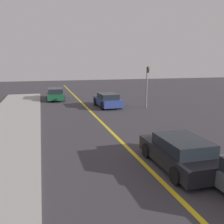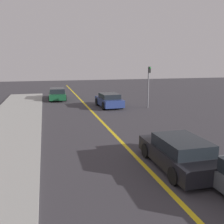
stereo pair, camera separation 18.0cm
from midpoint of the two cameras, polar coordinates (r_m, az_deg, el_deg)
road_center_line at (r=17.91m, az=-1.84°, el=-2.43°), size 0.20×60.00×0.01m
sidewalk_left at (r=17.40m, az=-22.12°, el=-3.53°), size 3.98×35.57×0.11m
car_ahead_center at (r=10.71m, az=15.60°, el=-9.02°), size 2.03×4.27×1.29m
car_far_distant at (r=23.90m, az=-0.45°, el=2.68°), size 2.10×3.97×1.33m
car_parked_left_lot at (r=29.43m, az=-12.20°, el=4.05°), size 2.07×4.68×1.32m
traffic_light at (r=23.49m, az=8.58°, el=6.62°), size 0.18×0.40×3.84m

